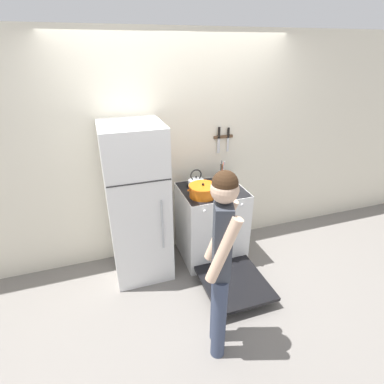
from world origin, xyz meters
TOP-DOWN VIEW (x-y plane):
  - ground_plane at (0.00, 0.00)m, footprint 14.00×14.00m
  - wall_back at (0.00, 0.03)m, footprint 10.00×0.06m
  - refrigerator at (-0.55, -0.32)m, footprint 0.61×0.66m
  - stove_range at (0.30, -0.36)m, footprint 0.72×1.37m
  - dutch_oven_pot at (0.14, -0.45)m, footprint 0.35×0.31m
  - tea_kettle at (0.15, -0.19)m, footprint 0.22×0.18m
  - utensil_jar at (0.48, -0.19)m, footprint 0.08×0.08m
  - person at (-0.12, -1.54)m, footprint 0.34×0.39m
  - wall_knife_strip at (0.55, -0.02)m, footprint 0.24×0.03m

SIDE VIEW (x-z plane):
  - ground_plane at x=0.00m, z-range 0.00..0.00m
  - stove_range at x=0.30m, z-range 0.00..0.90m
  - refrigerator at x=-0.55m, z-range 0.00..1.72m
  - person at x=-0.12m, z-range 0.12..1.76m
  - tea_kettle at x=0.15m, z-range 0.86..1.07m
  - dutch_oven_pot at x=0.14m, z-range 0.89..1.04m
  - utensil_jar at x=0.48m, z-range 0.84..1.12m
  - wall_back at x=0.00m, z-range 0.00..2.55m
  - wall_knife_strip at x=0.55m, z-range 1.26..1.57m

